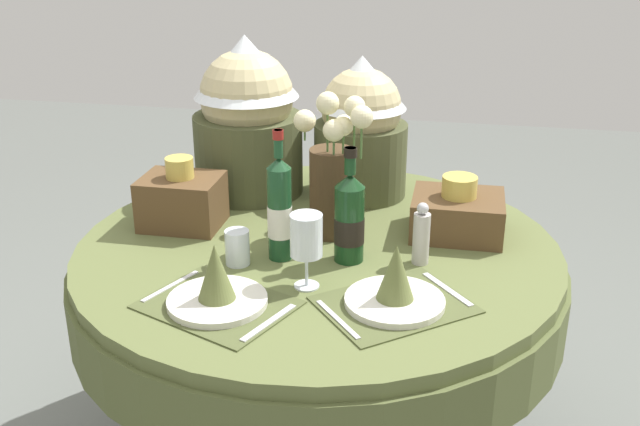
{
  "coord_description": "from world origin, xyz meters",
  "views": [
    {
      "loc": [
        0.38,
        -1.88,
        1.62
      ],
      "look_at": [
        0.0,
        0.03,
        0.81
      ],
      "focal_mm": 42.22,
      "sensor_mm": 36.0,
      "label": 1
    }
  ],
  "objects_px": {
    "place_setting_right": "(395,288)",
    "pepper_mill": "(421,236)",
    "gift_tub_back_left": "(247,112)",
    "gift_tub_back_centre": "(361,123)",
    "woven_basket_side_right": "(457,213)",
    "wine_bottle_left": "(349,218)",
    "wine_bottle_centre": "(280,209)",
    "wine_glass_right": "(306,237)",
    "dining_table": "(318,285)",
    "flower_vase": "(333,172)",
    "woven_basket_side_left": "(182,200)",
    "place_setting_left": "(217,288)",
    "tumbler_mid": "(237,247)"
  },
  "relations": [
    {
      "from": "gift_tub_back_centre",
      "to": "woven_basket_side_right",
      "type": "relative_size",
      "value": 1.76
    },
    {
      "from": "dining_table",
      "to": "flower_vase",
      "type": "distance_m",
      "value": 0.33
    },
    {
      "from": "wine_bottle_left",
      "to": "woven_basket_side_left",
      "type": "distance_m",
      "value": 0.54
    },
    {
      "from": "place_setting_left",
      "to": "tumbler_mid",
      "type": "distance_m",
      "value": 0.23
    },
    {
      "from": "gift_tub_back_left",
      "to": "wine_bottle_left",
      "type": "bearing_deg",
      "value": -48.1
    },
    {
      "from": "pepper_mill",
      "to": "gift_tub_back_left",
      "type": "height_order",
      "value": "gift_tub_back_left"
    },
    {
      "from": "flower_vase",
      "to": "gift_tub_back_left",
      "type": "distance_m",
      "value": 0.45
    },
    {
      "from": "flower_vase",
      "to": "woven_basket_side_left",
      "type": "distance_m",
      "value": 0.46
    },
    {
      "from": "wine_bottle_left",
      "to": "wine_bottle_centre",
      "type": "bearing_deg",
      "value": -173.24
    },
    {
      "from": "flower_vase",
      "to": "wine_glass_right",
      "type": "bearing_deg",
      "value": -90.87
    },
    {
      "from": "place_setting_left",
      "to": "flower_vase",
      "type": "distance_m",
      "value": 0.53
    },
    {
      "from": "wine_glass_right",
      "to": "dining_table",
      "type": "bearing_deg",
      "value": 95.14
    },
    {
      "from": "wine_glass_right",
      "to": "gift_tub_back_left",
      "type": "height_order",
      "value": "gift_tub_back_left"
    },
    {
      "from": "place_setting_left",
      "to": "woven_basket_side_left",
      "type": "bearing_deg",
      "value": 119.7
    },
    {
      "from": "place_setting_right",
      "to": "woven_basket_side_left",
      "type": "distance_m",
      "value": 0.76
    },
    {
      "from": "gift_tub_back_left",
      "to": "pepper_mill",
      "type": "bearing_deg",
      "value": -36.05
    },
    {
      "from": "wine_bottle_left",
      "to": "tumbler_mid",
      "type": "relative_size",
      "value": 3.3
    },
    {
      "from": "dining_table",
      "to": "pepper_mill",
      "type": "bearing_deg",
      "value": -12.41
    },
    {
      "from": "flower_vase",
      "to": "wine_bottle_left",
      "type": "xyz_separation_m",
      "value": [
        0.07,
        -0.16,
        -0.07
      ]
    },
    {
      "from": "woven_basket_side_left",
      "to": "tumbler_mid",
      "type": "bearing_deg",
      "value": -42.8
    },
    {
      "from": "tumbler_mid",
      "to": "woven_basket_side_left",
      "type": "distance_m",
      "value": 0.32
    },
    {
      "from": "pepper_mill",
      "to": "woven_basket_side_right",
      "type": "xyz_separation_m",
      "value": [
        0.09,
        0.21,
        -0.01
      ]
    },
    {
      "from": "wine_bottle_centre",
      "to": "gift_tub_back_centre",
      "type": "xyz_separation_m",
      "value": [
        0.14,
        0.52,
        0.1
      ]
    },
    {
      "from": "place_setting_right",
      "to": "gift_tub_back_left",
      "type": "bearing_deg",
      "value": 129.24
    },
    {
      "from": "wine_bottle_centre",
      "to": "woven_basket_side_right",
      "type": "height_order",
      "value": "wine_bottle_centre"
    },
    {
      "from": "place_setting_right",
      "to": "woven_basket_side_right",
      "type": "relative_size",
      "value": 1.66
    },
    {
      "from": "wine_glass_right",
      "to": "woven_basket_side_right",
      "type": "bearing_deg",
      "value": 48.38
    },
    {
      "from": "wine_glass_right",
      "to": "gift_tub_back_left",
      "type": "xyz_separation_m",
      "value": [
        -0.33,
        0.62,
        0.13
      ]
    },
    {
      "from": "tumbler_mid",
      "to": "woven_basket_side_right",
      "type": "xyz_separation_m",
      "value": [
        0.56,
        0.31,
        0.02
      ]
    },
    {
      "from": "wine_bottle_left",
      "to": "woven_basket_side_left",
      "type": "bearing_deg",
      "value": 165.31
    },
    {
      "from": "wine_glass_right",
      "to": "wine_bottle_left",
      "type": "bearing_deg",
      "value": 65.2
    },
    {
      "from": "pepper_mill",
      "to": "wine_bottle_centre",
      "type": "bearing_deg",
      "value": -173.76
    },
    {
      "from": "wine_glass_right",
      "to": "place_setting_left",
      "type": "bearing_deg",
      "value": -144.43
    },
    {
      "from": "dining_table",
      "to": "woven_basket_side_right",
      "type": "xyz_separation_m",
      "value": [
        0.38,
        0.15,
        0.2
      ]
    },
    {
      "from": "gift_tub_back_centre",
      "to": "woven_basket_side_left",
      "type": "relative_size",
      "value": 1.98
    },
    {
      "from": "place_setting_right",
      "to": "pepper_mill",
      "type": "distance_m",
      "value": 0.25
    },
    {
      "from": "wine_bottle_left",
      "to": "woven_basket_side_right",
      "type": "distance_m",
      "value": 0.37
    },
    {
      "from": "gift_tub_back_left",
      "to": "gift_tub_back_centre",
      "type": "distance_m",
      "value": 0.37
    },
    {
      "from": "place_setting_left",
      "to": "gift_tub_back_left",
      "type": "xyz_separation_m",
      "value": [
        -0.14,
        0.76,
        0.22
      ]
    },
    {
      "from": "tumbler_mid",
      "to": "pepper_mill",
      "type": "bearing_deg",
      "value": 11.9
    },
    {
      "from": "gift_tub_back_left",
      "to": "woven_basket_side_right",
      "type": "height_order",
      "value": "gift_tub_back_left"
    },
    {
      "from": "place_setting_right",
      "to": "flower_vase",
      "type": "xyz_separation_m",
      "value": [
        -0.22,
        0.39,
        0.14
      ]
    },
    {
      "from": "flower_vase",
      "to": "woven_basket_side_left",
      "type": "bearing_deg",
      "value": -176.67
    },
    {
      "from": "woven_basket_side_left",
      "to": "woven_basket_side_right",
      "type": "height_order",
      "value": "woven_basket_side_left"
    },
    {
      "from": "woven_basket_side_left",
      "to": "place_setting_right",
      "type": "bearing_deg",
      "value": -28.42
    },
    {
      "from": "wine_bottle_centre",
      "to": "pepper_mill",
      "type": "height_order",
      "value": "wine_bottle_centre"
    },
    {
      "from": "tumbler_mid",
      "to": "woven_basket_side_right",
      "type": "relative_size",
      "value": 0.37
    },
    {
      "from": "place_setting_right",
      "to": "tumbler_mid",
      "type": "xyz_separation_m",
      "value": [
        -0.43,
        0.14,
        0.0
      ]
    },
    {
      "from": "flower_vase",
      "to": "gift_tub_back_centre",
      "type": "relative_size",
      "value": 0.93
    },
    {
      "from": "wine_bottle_centre",
      "to": "gift_tub_back_left",
      "type": "xyz_separation_m",
      "value": [
        -0.22,
        0.47,
        0.13
      ]
    }
  ]
}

